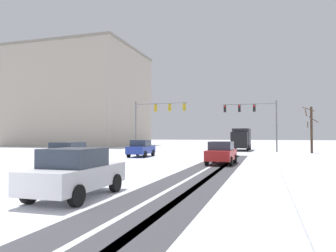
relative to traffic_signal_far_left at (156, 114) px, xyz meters
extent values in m
cube|color=#424247|center=(11.00, -19.34, -4.82)|extent=(1.11, 29.55, 0.01)
cube|color=#424247|center=(9.11, -19.34, -4.82)|extent=(1.08, 29.55, 0.01)
cube|color=#424247|center=(10.30, -19.34, -4.82)|extent=(0.88, 29.55, 0.01)
cube|color=white|center=(16.02, -20.68, -4.76)|extent=(4.00, 29.55, 0.12)
cylinder|color=slate|center=(-2.79, 0.09, -1.57)|extent=(0.18, 0.18, 6.50)
cylinder|color=slate|center=(0.66, -0.05, 1.28)|extent=(6.90, 0.40, 0.12)
cube|color=#B79319|center=(-0.03, -0.02, 0.73)|extent=(0.33, 0.25, 0.90)
sphere|color=red|center=(-0.02, 0.14, 1.03)|extent=(0.20, 0.20, 0.20)
sphere|color=black|center=(-0.02, 0.14, 0.73)|extent=(0.20, 0.20, 0.20)
sphere|color=black|center=(-0.02, 0.14, 0.43)|extent=(0.20, 0.20, 0.20)
cube|color=#B79319|center=(1.86, -0.10, 0.73)|extent=(0.33, 0.25, 0.90)
sphere|color=red|center=(1.87, 0.06, 1.03)|extent=(0.20, 0.20, 0.20)
sphere|color=black|center=(1.87, 0.06, 0.73)|extent=(0.20, 0.20, 0.20)
sphere|color=black|center=(1.87, 0.06, 0.43)|extent=(0.20, 0.20, 0.20)
cube|color=#B79319|center=(3.76, -0.17, 0.73)|extent=(0.33, 0.25, 0.90)
sphere|color=red|center=(3.77, -0.01, 1.03)|extent=(0.20, 0.20, 0.20)
sphere|color=black|center=(3.77, -0.01, 0.73)|extent=(0.20, 0.20, 0.20)
sphere|color=black|center=(3.77, -0.01, 0.43)|extent=(0.20, 0.20, 0.20)
cylinder|color=slate|center=(14.62, 4.09, -1.57)|extent=(0.18, 0.18, 6.50)
cylinder|color=slate|center=(11.26, 3.91, 1.28)|extent=(6.73, 0.48, 0.12)
cube|color=black|center=(11.93, 3.95, 0.73)|extent=(0.33, 0.26, 0.90)
sphere|color=red|center=(11.94, 3.79, 1.03)|extent=(0.20, 0.20, 0.20)
sphere|color=black|center=(11.94, 3.79, 0.73)|extent=(0.20, 0.20, 0.20)
sphere|color=black|center=(11.94, 3.79, 0.43)|extent=(0.20, 0.20, 0.20)
cube|color=black|center=(10.08, 3.85, 0.73)|extent=(0.33, 0.26, 0.90)
sphere|color=red|center=(10.09, 3.69, 1.03)|extent=(0.20, 0.20, 0.20)
sphere|color=black|center=(10.09, 3.69, 0.73)|extent=(0.20, 0.20, 0.20)
sphere|color=black|center=(10.09, 3.69, 0.43)|extent=(0.20, 0.20, 0.20)
cube|color=black|center=(8.24, 3.75, 0.73)|extent=(0.33, 0.26, 0.90)
sphere|color=red|center=(8.24, 3.59, 1.03)|extent=(0.20, 0.20, 0.20)
sphere|color=black|center=(8.24, 3.59, 0.73)|extent=(0.20, 0.20, 0.20)
sphere|color=black|center=(8.24, 3.59, 0.43)|extent=(0.20, 0.20, 0.20)
cube|color=#233899|center=(1.70, -9.13, -4.15)|extent=(1.92, 4.19, 0.70)
cube|color=#2D3847|center=(1.70, -9.28, -3.50)|extent=(1.66, 1.98, 0.60)
cylinder|color=black|center=(0.82, -7.91, -4.50)|extent=(0.25, 0.65, 0.64)
cylinder|color=black|center=(2.43, -7.82, -4.50)|extent=(0.25, 0.65, 0.64)
cylinder|color=black|center=(0.96, -10.44, -4.50)|extent=(0.25, 0.65, 0.64)
cylinder|color=black|center=(2.57, -10.36, -4.50)|extent=(0.25, 0.65, 0.64)
cube|color=red|center=(10.23, -14.97, -4.15)|extent=(1.80, 4.14, 0.70)
cube|color=#2D3847|center=(10.23, -15.12, -3.50)|extent=(1.61, 1.94, 0.60)
cylinder|color=black|center=(9.46, -13.68, -4.50)|extent=(0.24, 0.65, 0.64)
cylinder|color=black|center=(11.07, -13.72, -4.50)|extent=(0.24, 0.65, 0.64)
cylinder|color=black|center=(9.39, -16.22, -4.50)|extent=(0.24, 0.65, 0.64)
cylinder|color=black|center=(11.01, -16.26, -4.50)|extent=(0.24, 0.65, 0.64)
cube|color=black|center=(1.11, -20.08, -4.15)|extent=(1.90, 4.18, 0.70)
cube|color=#2D3847|center=(1.12, -20.23, -3.50)|extent=(1.65, 1.97, 0.60)
cylinder|color=black|center=(0.24, -18.85, -4.50)|extent=(0.25, 0.65, 0.64)
cylinder|color=black|center=(1.85, -18.77, -4.50)|extent=(0.25, 0.65, 0.64)
cylinder|color=black|center=(0.36, -21.39, -4.50)|extent=(0.25, 0.65, 0.64)
cylinder|color=black|center=(1.98, -21.31, -4.50)|extent=(0.25, 0.65, 0.64)
cube|color=silver|center=(7.24, -28.60, -4.15)|extent=(1.79, 4.14, 0.70)
cube|color=#2D3847|center=(7.25, -28.75, -3.50)|extent=(1.60, 1.93, 0.60)
cylinder|color=black|center=(6.41, -27.34, -4.50)|extent=(0.23, 0.64, 0.64)
cylinder|color=black|center=(8.02, -27.31, -4.50)|extent=(0.23, 0.64, 0.64)
cylinder|color=black|center=(6.46, -29.88, -4.50)|extent=(0.23, 0.64, 0.64)
cylinder|color=black|center=(8.08, -29.85, -4.50)|extent=(0.23, 0.64, 0.64)
cube|color=black|center=(10.02, 4.51, -3.35)|extent=(2.13, 2.22, 2.10)
cube|color=#333338|center=(10.06, 8.21, -3.10)|extent=(2.26, 5.23, 2.60)
cylinder|color=black|center=(11.03, 4.94, -4.40)|extent=(0.29, 0.84, 0.84)
cylinder|color=black|center=(9.01, 4.96, -4.40)|extent=(0.29, 0.84, 0.84)
cylinder|color=black|center=(11.09, 9.63, -4.40)|extent=(0.29, 0.84, 0.84)
cylinder|color=black|center=(9.07, 9.65, -4.40)|extent=(0.29, 0.84, 0.84)
cylinder|color=#423023|center=(18.41, 2.34, -2.11)|extent=(0.27, 0.27, 5.42)
cylinder|color=#423023|center=(18.03, 1.77, 0.28)|extent=(1.22, 0.84, 0.64)
cylinder|color=#423023|center=(17.82, 2.33, -0.07)|extent=(0.13, 1.24, 0.97)
cylinder|color=#423023|center=(18.00, 2.38, -1.48)|extent=(0.21, 0.88, 0.73)
cylinder|color=#423023|center=(18.56, 1.83, -0.93)|extent=(1.09, 0.41, 0.75)
cube|color=#A89E8E|center=(-23.70, 20.64, 4.84)|extent=(23.43, 20.72, 19.32)
cube|color=gray|center=(-23.70, 20.64, 14.75)|extent=(23.73, 21.02, 0.50)
camera|label=1|loc=(13.24, -37.76, -2.79)|focal=33.82mm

